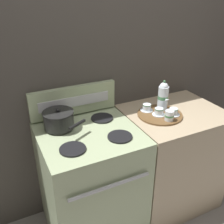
{
  "coord_description": "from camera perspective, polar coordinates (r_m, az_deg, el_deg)",
  "views": [
    {
      "loc": [
        -0.93,
        -1.46,
        1.84
      ],
      "look_at": [
        -0.18,
        0.07,
        0.98
      ],
      "focal_mm": 42.0,
      "sensor_mm": 36.0,
      "label": 1
    }
  ],
  "objects": [
    {
      "name": "creamer_jug",
      "position": [
        1.96,
        12.37,
        -0.74
      ],
      "size": [
        0.07,
        0.07,
        0.08
      ],
      "color": "silver",
      "rests_on": "serving_tray"
    },
    {
      "name": "side_counter",
      "position": [
        2.38,
        12.43,
        -9.67
      ],
      "size": [
        0.77,
        0.65,
        0.9
      ],
      "color": "tan",
      "rests_on": "ground"
    },
    {
      "name": "teacup_right",
      "position": [
        2.05,
        13.23,
        0.07
      ],
      "size": [
        0.1,
        0.1,
        0.05
      ],
      "color": "silver",
      "rests_on": "serving_tray"
    },
    {
      "name": "stove",
      "position": [
        2.08,
        -4.55,
        -15.17
      ],
      "size": [
        0.69,
        0.68,
        0.92
      ],
      "color": "#9EAD84",
      "rests_on": "ground"
    },
    {
      "name": "wall_back",
      "position": [
        2.16,
        1.05,
        6.68
      ],
      "size": [
        6.0,
        0.05,
        2.2
      ],
      "color": "#423D38",
      "rests_on": "ground"
    },
    {
      "name": "serving_tray",
      "position": [
        2.06,
        10.38,
        -0.57
      ],
      "size": [
        0.35,
        0.35,
        0.01
      ],
      "color": "brown",
      "rests_on": "side_counter"
    },
    {
      "name": "teapot",
      "position": [
        2.08,
        11.07,
        3.41
      ],
      "size": [
        0.08,
        0.13,
        0.25
      ],
      "color": "silver",
      "rests_on": "serving_tray"
    },
    {
      "name": "saucepan",
      "position": [
        1.86,
        -11.48,
        -1.6
      ],
      "size": [
        0.26,
        0.31,
        0.15
      ],
      "color": "black",
      "rests_on": "stove"
    },
    {
      "name": "teacup_left",
      "position": [
        2.03,
        10.15,
        0.08
      ],
      "size": [
        0.1,
        0.1,
        0.05
      ],
      "color": "silver",
      "rests_on": "serving_tray"
    },
    {
      "name": "ground_plane",
      "position": [
        2.52,
        4.67,
        -20.21
      ],
      "size": [
        6.0,
        6.0,
        0.0
      ],
      "primitive_type": "plane",
      "color": "gray"
    },
    {
      "name": "teacup_front",
      "position": [
        2.08,
        7.58,
        0.99
      ],
      "size": [
        0.1,
        0.1,
        0.05
      ],
      "color": "silver",
      "rests_on": "serving_tray"
    },
    {
      "name": "control_panel",
      "position": [
        2.01,
        -8.34,
        2.52
      ],
      "size": [
        0.67,
        0.05,
        0.22
      ],
      "color": "#9EAD84",
      "rests_on": "stove"
    }
  ]
}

